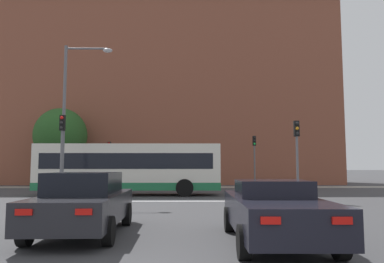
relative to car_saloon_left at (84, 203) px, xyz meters
The scene contains 14 objects.
stop_line_strip 9.37m from the car_saloon_left, 76.10° to the left, with size 8.89×0.30×0.01m, color silver.
far_pavement 22.06m from the car_saloon_left, 84.16° to the left, with size 69.88×2.50×0.01m, color gray.
brick_civic_building 32.08m from the car_saloon_left, 92.67° to the left, with size 38.63×11.31×27.26m.
car_saloon_left is the anchor object (origin of this frame).
car_roadster_right 4.67m from the car_saloon_left, 14.00° to the right, with size 2.03×4.87×1.38m.
bus_crossing_lead 13.10m from the car_saloon_left, 94.07° to the left, with size 10.80×2.66×3.02m.
traffic_light_far_left 21.69m from the car_saloon_left, 100.38° to the left, with size 0.26×0.31×3.75m.
traffic_light_far_right 22.50m from the car_saloon_left, 69.00° to the left, with size 0.26×0.31×4.22m.
traffic_light_near_right 12.54m from the car_saloon_left, 48.91° to the left, with size 0.26×0.31×4.03m.
traffic_light_near_left 10.33m from the car_saloon_left, 112.00° to the left, with size 0.26×0.31×4.31m.
street_lamp_junction 11.11m from the car_saloon_left, 109.43° to the left, with size 2.53×0.36×8.06m.
pedestrian_waiting 23.23m from the car_saloon_left, 110.67° to the left, with size 0.43×0.44×1.61m.
pedestrian_walking_east 22.67m from the car_saloon_left, 111.12° to the left, with size 0.24×0.40×1.66m.
tree_by_building 24.65m from the car_saloon_left, 110.34° to the left, with size 4.52×4.52×6.77m.
Camera 1 is at (0.37, -3.26, 1.68)m, focal length 35.00 mm.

